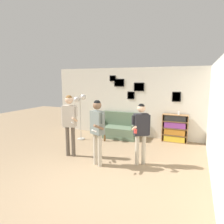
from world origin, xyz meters
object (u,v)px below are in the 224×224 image
object	(u,v)px
floor_lamp	(80,104)
person_watcher_holding_cup	(141,128)
couch	(118,129)
bookshelf	(175,128)
bottle_on_floor	(105,138)
person_player_foreground_center	(97,126)
drinking_cup	(179,113)
person_player_foreground_left	(70,119)

from	to	relation	value
floor_lamp	person_watcher_holding_cup	size ratio (longest dim) A/B	1.05
couch	floor_lamp	distance (m)	1.79
couch	bookshelf	size ratio (longest dim) A/B	1.56
bottle_on_floor	person_player_foreground_center	bearing A→B (deg)	-70.07
floor_lamp	drinking_cup	size ratio (longest dim) A/B	15.20
bottle_on_floor	couch	bearing A→B (deg)	71.80
floor_lamp	person_player_foreground_center	bearing A→B (deg)	-48.11
floor_lamp	couch	bearing A→B (deg)	36.63
person_player_foreground_left	couch	bearing A→B (deg)	76.82
bookshelf	drinking_cup	xyz separation A→B (m)	(0.11, -0.00, 0.56)
drinking_cup	person_watcher_holding_cup	bearing A→B (deg)	-107.17
person_player_foreground_center	drinking_cup	distance (m)	3.38
bookshelf	floor_lamp	world-z (taller)	floor_lamp
person_player_foreground_center	floor_lamp	bearing A→B (deg)	131.89
couch	person_watcher_holding_cup	bearing A→B (deg)	-56.07
couch	person_player_foreground_center	bearing A→B (deg)	-80.13
floor_lamp	drinking_cup	xyz separation A→B (m)	(3.40, 1.06, -0.28)
bookshelf	floor_lamp	xyz separation A→B (m)	(-3.29, -1.06, 0.85)
bottle_on_floor	drinking_cup	distance (m)	2.81
bookshelf	bottle_on_floor	distance (m)	2.57
floor_lamp	person_player_foreground_left	bearing A→B (deg)	-68.71
person_watcher_holding_cup	person_player_foreground_left	bearing A→B (deg)	-174.22
drinking_cup	floor_lamp	bearing A→B (deg)	-162.68
person_player_foreground_left	bottle_on_floor	size ratio (longest dim) A/B	6.33
couch	floor_lamp	xyz separation A→B (m)	(-1.17, -0.87, 1.04)
person_player_foreground_center	couch	bearing A→B (deg)	99.87
person_watcher_holding_cup	drinking_cup	world-z (taller)	person_watcher_holding_cup
drinking_cup	bookshelf	bearing A→B (deg)	179.85
person_player_foreground_left	person_player_foreground_center	distance (m)	1.07
person_player_foreground_left	person_watcher_holding_cup	xyz separation A→B (m)	(2.06, 0.21, -0.13)
couch	bookshelf	world-z (taller)	bookshelf
couch	person_watcher_holding_cup	world-z (taller)	person_watcher_holding_cup
person_player_foreground_center	person_player_foreground_left	bearing A→B (deg)	164.93
couch	floor_lamp	size ratio (longest dim) A/B	0.92
person_player_foreground_left	person_watcher_holding_cup	world-z (taller)	person_player_foreground_left
person_player_foreground_left	person_player_foreground_center	xyz separation A→B (m)	(1.04, -0.28, -0.06)
bookshelf	person_player_foreground_left	xyz separation A→B (m)	(-2.69, -2.61, 0.62)
person_watcher_holding_cup	couch	bearing A→B (deg)	123.93
person_watcher_holding_cup	person_player_foreground_center	bearing A→B (deg)	-154.46
bookshelf	floor_lamp	distance (m)	3.56
person_player_foreground_center	person_watcher_holding_cup	xyz separation A→B (m)	(1.02, 0.49, -0.07)
couch	person_watcher_holding_cup	xyz separation A→B (m)	(1.49, -2.21, 0.69)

